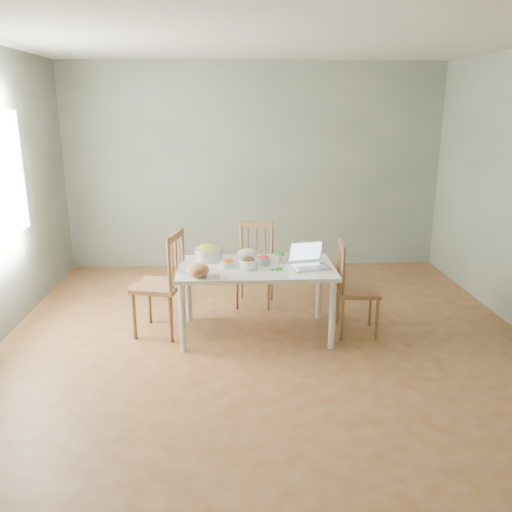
{
  "coord_description": "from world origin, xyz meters",
  "views": [
    {
      "loc": [
        -0.33,
        -4.46,
        2.12
      ],
      "look_at": [
        -0.09,
        0.2,
        0.79
      ],
      "focal_mm": 36.41,
      "sensor_mm": 36.0,
      "label": 1
    }
  ],
  "objects_px": {
    "bread_boule": "(198,270)",
    "bowl_squash": "(208,252)",
    "chair_far": "(254,266)",
    "chair_left": "(158,283)",
    "dining_table": "(256,300)",
    "chair_right": "(358,288)",
    "laptop": "(311,256)"
  },
  "relations": [
    {
      "from": "chair_left",
      "to": "bread_boule",
      "type": "xyz_separation_m",
      "value": [
        0.41,
        -0.38,
        0.24
      ]
    },
    {
      "from": "chair_far",
      "to": "laptop",
      "type": "bearing_deg",
      "value": -49.8
    },
    {
      "from": "chair_left",
      "to": "chair_right",
      "type": "height_order",
      "value": "chair_left"
    },
    {
      "from": "chair_far",
      "to": "bread_boule",
      "type": "height_order",
      "value": "chair_far"
    },
    {
      "from": "chair_far",
      "to": "bread_boule",
      "type": "bearing_deg",
      "value": -106.08
    },
    {
      "from": "dining_table",
      "to": "bowl_squash",
      "type": "xyz_separation_m",
      "value": [
        -0.45,
        0.23,
        0.42
      ]
    },
    {
      "from": "bowl_squash",
      "to": "bread_boule",
      "type": "bearing_deg",
      "value": -97.3
    },
    {
      "from": "laptop",
      "to": "chair_left",
      "type": "bearing_deg",
      "value": 162.54
    },
    {
      "from": "dining_table",
      "to": "chair_right",
      "type": "xyz_separation_m",
      "value": [
        0.98,
        -0.02,
        0.11
      ]
    },
    {
      "from": "chair_right",
      "to": "bread_boule",
      "type": "relative_size",
      "value": 4.72
    },
    {
      "from": "bread_boule",
      "to": "bowl_squash",
      "type": "height_order",
      "value": "bowl_squash"
    },
    {
      "from": "dining_table",
      "to": "chair_far",
      "type": "distance_m",
      "value": 0.78
    },
    {
      "from": "chair_left",
      "to": "bread_boule",
      "type": "distance_m",
      "value": 0.61
    },
    {
      "from": "dining_table",
      "to": "chair_left",
      "type": "bearing_deg",
      "value": 175.19
    },
    {
      "from": "chair_far",
      "to": "chair_left",
      "type": "relative_size",
      "value": 0.9
    },
    {
      "from": "chair_far",
      "to": "laptop",
      "type": "xyz_separation_m",
      "value": [
        0.48,
        -0.86,
        0.35
      ]
    },
    {
      "from": "chair_far",
      "to": "bowl_squash",
      "type": "height_order",
      "value": "chair_far"
    },
    {
      "from": "chair_far",
      "to": "chair_left",
      "type": "height_order",
      "value": "chair_left"
    },
    {
      "from": "chair_far",
      "to": "chair_right",
      "type": "height_order",
      "value": "chair_right"
    },
    {
      "from": "bread_boule",
      "to": "laptop",
      "type": "distance_m",
      "value": 1.05
    },
    {
      "from": "dining_table",
      "to": "chair_far",
      "type": "bearing_deg",
      "value": 88.44
    },
    {
      "from": "chair_right",
      "to": "laptop",
      "type": "distance_m",
      "value": 0.59
    },
    {
      "from": "dining_table",
      "to": "chair_far",
      "type": "xyz_separation_m",
      "value": [
        0.02,
        0.78,
        0.11
      ]
    },
    {
      "from": "chair_right",
      "to": "bread_boule",
      "type": "xyz_separation_m",
      "value": [
        -1.5,
        -0.28,
        0.29
      ]
    },
    {
      "from": "dining_table",
      "to": "laptop",
      "type": "height_order",
      "value": "laptop"
    },
    {
      "from": "dining_table",
      "to": "bread_boule",
      "type": "height_order",
      "value": "bread_boule"
    },
    {
      "from": "bread_boule",
      "to": "laptop",
      "type": "xyz_separation_m",
      "value": [
        1.03,
        0.22,
        0.05
      ]
    },
    {
      "from": "dining_table",
      "to": "chair_left",
      "type": "distance_m",
      "value": 0.95
    },
    {
      "from": "chair_left",
      "to": "chair_right",
      "type": "bearing_deg",
      "value": 100.07
    },
    {
      "from": "chair_left",
      "to": "laptop",
      "type": "bearing_deg",
      "value": 96.79
    },
    {
      "from": "dining_table",
      "to": "laptop",
      "type": "xyz_separation_m",
      "value": [
        0.51,
        -0.08,
        0.46
      ]
    },
    {
      "from": "chair_left",
      "to": "laptop",
      "type": "distance_m",
      "value": 1.48
    }
  ]
}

